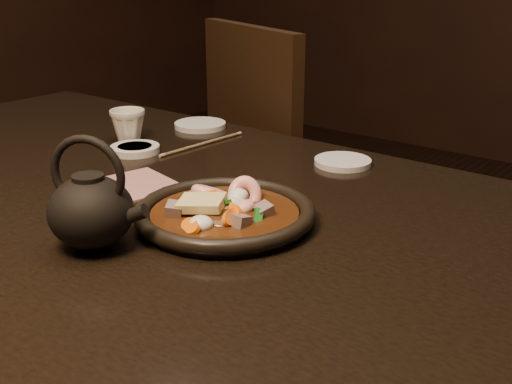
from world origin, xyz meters
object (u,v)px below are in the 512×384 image
Objects in this scene: table at (136,228)px; chair at (292,186)px; plate at (225,214)px; teapot at (91,208)px; tea_cup at (128,125)px.

table is 1.65× the size of chair.
plate is 0.20m from teapot.
teapot is at bearing 129.58° from chair.
table is 0.32m from tea_cup.
table is 0.71m from chair.
table is 20.97× the size of tea_cup.
chair is 0.97m from teapot.
chair is 12.72× the size of tea_cup.
teapot is (-0.08, -0.18, 0.05)m from plate.
teapot is at bearing -53.49° from table.
chair is at bearing 79.51° from tea_cup.
teapot is at bearing -114.99° from plate.
tea_cup is 0.54m from teapot.
chair reaches higher than table.
plate is 3.62× the size of tea_cup.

